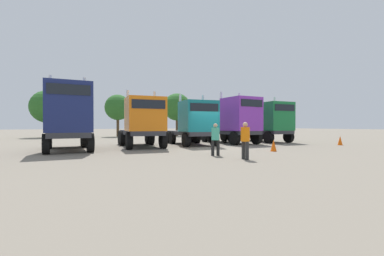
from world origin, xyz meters
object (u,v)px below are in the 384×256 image
at_px(semi_truck_teal, 195,123).
at_px(semi_truck_green, 270,122).
at_px(traffic_cone_mid, 340,141).
at_px(semi_truck_navy, 68,116).
at_px(semi_truck_purple, 237,120).
at_px(visitor_in_hivis, 245,138).
at_px(visitor_with_camera, 215,137).
at_px(semi_truck_orange, 143,122).
at_px(traffic_cone_near, 274,145).

height_order(semi_truck_teal, semi_truck_green, semi_truck_green).
distance_m(semi_truck_green, traffic_cone_mid, 5.83).
bearing_deg(semi_truck_navy, semi_truck_purple, 93.13).
relative_size(semi_truck_purple, visitor_in_hivis, 3.41).
bearing_deg(visitor_in_hivis, semi_truck_purple, 57.83).
relative_size(semi_truck_purple, visitor_with_camera, 3.51).
xyz_separation_m(semi_truck_orange, visitor_in_hivis, (2.05, -8.21, -0.80)).
bearing_deg(semi_truck_navy, semi_truck_teal, 94.28).
bearing_deg(semi_truck_orange, traffic_cone_near, 51.10).
distance_m(semi_truck_teal, visitor_in_hivis, 8.43).
relative_size(semi_truck_orange, visitor_in_hivis, 3.70).
xyz_separation_m(visitor_with_camera, traffic_cone_mid, (12.38, 1.20, -0.59)).
xyz_separation_m(semi_truck_teal, traffic_cone_mid, (10.04, -5.07, -1.38)).
height_order(semi_truck_teal, traffic_cone_mid, semi_truck_teal).
xyz_separation_m(semi_truck_orange, visitor_with_camera, (1.71, -6.33, -0.83)).
xyz_separation_m(semi_truck_orange, semi_truck_teal, (4.06, -0.06, -0.04)).
xyz_separation_m(traffic_cone_near, traffic_cone_mid, (8.16, 1.03, 0.01)).
bearing_deg(traffic_cone_mid, traffic_cone_near, -172.80).
distance_m(visitor_in_hivis, traffic_cone_near, 4.44).
bearing_deg(semi_truck_green, visitor_with_camera, -52.55).
distance_m(semi_truck_navy, semi_truck_orange, 4.70).
xyz_separation_m(semi_truck_navy, semi_truck_teal, (8.73, 0.36, -0.33)).
height_order(semi_truck_purple, semi_truck_green, semi_truck_purple).
relative_size(semi_truck_teal, traffic_cone_near, 8.63).
bearing_deg(visitor_with_camera, semi_truck_navy, 63.51).
relative_size(semi_truck_green, visitor_with_camera, 4.01).
xyz_separation_m(semi_truck_navy, traffic_cone_mid, (18.76, -4.71, -1.71)).
distance_m(semi_truck_purple, visitor_in_hivis, 10.09).
height_order(semi_truck_navy, semi_truck_purple, semi_truck_navy).
height_order(semi_truck_navy, visitor_with_camera, semi_truck_navy).
xyz_separation_m(visitor_with_camera, traffic_cone_near, (4.23, 0.17, -0.59)).
bearing_deg(visitor_with_camera, traffic_cone_mid, -68.15).
distance_m(semi_truck_orange, traffic_cone_mid, 15.07).
relative_size(semi_truck_green, traffic_cone_near, 9.37).
bearing_deg(semi_truck_navy, semi_truck_green, 93.70).
distance_m(semi_truck_navy, visitor_in_hivis, 10.35).
distance_m(semi_truck_purple, visitor_with_camera, 8.90).
bearing_deg(visitor_with_camera, semi_truck_teal, -4.22).
relative_size(semi_truck_purple, traffic_cone_mid, 8.08).
bearing_deg(semi_truck_orange, traffic_cone_mid, 77.16).
xyz_separation_m(semi_truck_green, traffic_cone_mid, (2.12, -5.23, -1.47)).
height_order(semi_truck_orange, visitor_with_camera, semi_truck_orange).
xyz_separation_m(semi_truck_teal, traffic_cone_near, (1.88, -6.10, -1.39)).
xyz_separation_m(semi_truck_navy, visitor_in_hivis, (6.72, -7.79, -1.10)).
bearing_deg(semi_truck_teal, semi_truck_green, 98.95).
relative_size(semi_truck_purple, traffic_cone_near, 8.21).
distance_m(semi_truck_navy, semi_truck_green, 16.65).
bearing_deg(semi_truck_navy, visitor_with_camera, 49.11).
bearing_deg(traffic_cone_mid, visitor_in_hivis, -165.63).
height_order(semi_truck_orange, traffic_cone_mid, semi_truck_orange).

